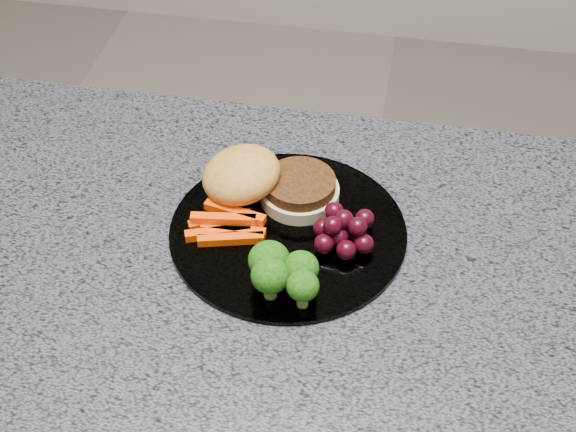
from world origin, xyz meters
name	(u,v)px	position (x,y,z in m)	size (l,w,h in m)	color
countertop	(311,300)	(0.00, 0.00, 0.88)	(1.20, 0.60, 0.04)	#51525C
plate	(288,231)	(-0.04, 0.07, 0.90)	(0.26, 0.26, 0.01)	white
burger	(262,183)	(-0.08, 0.12, 0.93)	(0.17, 0.11, 0.05)	#CAB88E
carrot_sticks	(227,225)	(-0.10, 0.06, 0.91)	(0.09, 0.06, 0.02)	#EC4103
broccoli	(282,271)	(-0.03, -0.01, 0.93)	(0.08, 0.06, 0.05)	#4F7C2D
grape_bunch	(344,230)	(0.02, 0.07, 0.92)	(0.07, 0.07, 0.04)	black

